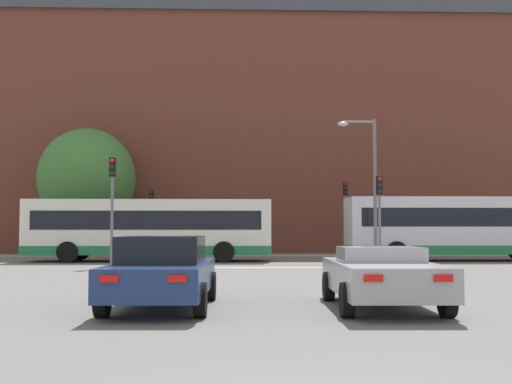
{
  "coord_description": "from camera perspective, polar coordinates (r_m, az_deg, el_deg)",
  "views": [
    {
      "loc": [
        -0.7,
        -4.37,
        1.61
      ],
      "look_at": [
        0.34,
        26.43,
        3.36
      ],
      "focal_mm": 45.0,
      "sensor_mm": 36.0,
      "label": 1
    }
  ],
  "objects": [
    {
      "name": "traffic_light_near_right",
      "position": [
        27.91,
        10.93,
        -1.14
      ],
      "size": [
        0.26,
        0.31,
        3.86
      ],
      "color": "slate",
      "rests_on": "ground_plane"
    },
    {
      "name": "brick_civic_building",
      "position": [
        48.21,
        2.33,
        5.57
      ],
      "size": [
        44.43,
        12.18,
        20.38
      ],
      "color": "brown",
      "rests_on": "ground_plane"
    },
    {
      "name": "car_roadster_right",
      "position": [
        13.28,
        11.08,
        -7.3
      ],
      "size": [
        2.12,
        4.51,
        1.23
      ],
      "rotation": [
        0.0,
        0.0,
        -0.03
      ],
      "color": "#9E9EA3",
      "rests_on": "ground_plane"
    },
    {
      "name": "stop_line_strip",
      "position": [
        26.41,
        -0.41,
        -6.74
      ],
      "size": [
        8.48,
        0.3,
        0.01
      ],
      "primitive_type": "cube",
      "color": "silver",
      "rests_on": "ground_plane"
    },
    {
      "name": "street_lamp_junction",
      "position": [
        30.14,
        9.96,
        1.54
      ],
      "size": [
        1.81,
        0.36,
        6.71
      ],
      "color": "slate",
      "rests_on": "ground_plane"
    },
    {
      "name": "car_saloon_left",
      "position": [
        13.18,
        -8.32,
        -6.99
      ],
      "size": [
        2.08,
        4.61,
        1.45
      ],
      "rotation": [
        0.0,
        0.0,
        -0.03
      ],
      "color": "navy",
      "rests_on": "ground_plane"
    },
    {
      "name": "pedestrian_waiting",
      "position": [
        38.05,
        -6.79,
        -4.1
      ],
      "size": [
        0.36,
        0.45,
        1.76
      ],
      "rotation": [
        0.0,
        0.0,
        4.31
      ],
      "color": "brown",
      "rests_on": "ground_plane"
    },
    {
      "name": "bus_crossing_lead",
      "position": [
        31.88,
        -9.43,
        -3.22
      ],
      "size": [
        11.81,
        2.78,
        3.0
      ],
      "rotation": [
        0.0,
        0.0,
        -1.57
      ],
      "color": "silver",
      "rests_on": "ground_plane"
    },
    {
      "name": "traffic_light_far_left",
      "position": [
        37.46,
        -9.3,
        -1.73
      ],
      "size": [
        0.26,
        0.31,
        3.81
      ],
      "color": "slate",
      "rests_on": "ground_plane"
    },
    {
      "name": "bus_crossing_trailing",
      "position": [
        33.52,
        17.59,
        -2.96
      ],
      "size": [
        11.15,
        2.64,
        3.15
      ],
      "rotation": [
        0.0,
        0.0,
        -1.57
      ],
      "color": "silver",
      "rests_on": "ground_plane"
    },
    {
      "name": "traffic_light_far_right",
      "position": [
        38.45,
        7.96,
        -1.24
      ],
      "size": [
        0.26,
        0.31,
        4.39
      ],
      "color": "slate",
      "rests_on": "ground_plane"
    },
    {
      "name": "tree_by_building",
      "position": [
        40.24,
        -14.8,
        1.13
      ],
      "size": [
        5.85,
        5.85,
        7.69
      ],
      "color": "#4C3823",
      "rests_on": "ground_plane"
    },
    {
      "name": "far_pavement",
      "position": [
        38.22,
        -0.89,
        -5.66
      ],
      "size": [
        69.43,
        2.5,
        0.01
      ],
      "primitive_type": "cube",
      "color": "gray",
      "rests_on": "ground_plane"
    },
    {
      "name": "traffic_light_near_left",
      "position": [
        27.42,
        -12.66,
        -0.17
      ],
      "size": [
        0.26,
        0.31,
        4.57
      ],
      "color": "slate",
      "rests_on": "ground_plane"
    }
  ]
}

